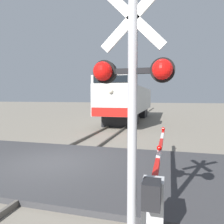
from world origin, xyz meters
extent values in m
plane|color=gray|center=(0.00, 0.00, 0.00)|extent=(160.00, 160.00, 0.00)
cube|color=#59544C|center=(-0.72, 0.00, 0.07)|extent=(0.08, 80.00, 0.15)
cube|color=#59544C|center=(0.72, 0.00, 0.07)|extent=(0.08, 80.00, 0.15)
cube|color=#38383A|center=(0.00, 0.00, 0.08)|extent=(36.00, 5.50, 0.15)
cube|color=black|center=(0.00, 11.43, 0.53)|extent=(2.60, 3.20, 1.05)
cube|color=black|center=(0.00, 19.74, 0.53)|extent=(2.60, 3.20, 1.05)
cube|color=silver|center=(0.00, 15.59, 2.25)|extent=(3.06, 15.11, 2.39)
cube|color=silver|center=(0.00, 9.26, 3.75)|extent=(3.00, 2.45, 0.62)
cube|color=black|center=(0.00, 8.00, 3.75)|extent=(2.60, 0.06, 0.50)
cube|color=red|center=(0.00, 7.99, 1.40)|extent=(2.90, 0.08, 0.64)
sphere|color=#F2EACC|center=(0.00, 7.98, 2.91)|extent=(0.36, 0.36, 0.36)
cylinder|color=#ADADB2|center=(3.55, -3.71, 2.04)|extent=(0.14, 0.14, 4.09)
cube|color=white|center=(3.55, -3.71, 3.64)|extent=(0.95, 0.04, 0.95)
cube|color=white|center=(3.55, -3.71, 3.64)|extent=(0.95, 0.04, 0.95)
cube|color=black|center=(3.55, -3.71, 2.89)|extent=(1.04, 0.08, 0.08)
sphere|color=red|center=(3.13, -3.81, 2.89)|extent=(0.28, 0.28, 0.28)
sphere|color=red|center=(3.97, -3.81, 2.89)|extent=(0.28, 0.28, 0.28)
cylinder|color=black|center=(3.13, -3.69, 2.89)|extent=(0.34, 0.14, 0.34)
cylinder|color=black|center=(3.97, -3.69, 2.89)|extent=(0.34, 0.14, 0.34)
cube|color=silver|center=(3.83, -3.19, 0.56)|extent=(0.36, 0.36, 1.12)
cube|color=black|center=(3.83, -3.54, 1.02)|extent=(0.28, 0.36, 0.40)
cube|color=red|center=(3.83, -2.38, 1.02)|extent=(0.10, 1.22, 0.14)
cube|color=white|center=(3.83, -1.17, 1.02)|extent=(0.10, 1.22, 0.14)
cube|color=red|center=(3.83, 0.05, 1.02)|extent=(0.10, 1.22, 0.14)
cube|color=white|center=(3.83, 1.27, 1.02)|extent=(0.10, 1.22, 0.14)
cube|color=red|center=(3.83, 2.49, 1.02)|extent=(0.10, 1.22, 0.14)
sphere|color=red|center=(3.83, -1.06, 1.16)|extent=(0.14, 0.14, 0.14)
sphere|color=red|center=(3.83, 2.41, 1.16)|extent=(0.14, 0.14, 0.14)
camera|label=1|loc=(4.07, -6.81, 2.52)|focal=34.58mm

